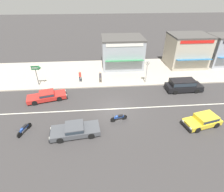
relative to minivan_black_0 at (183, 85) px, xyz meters
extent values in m
plane|color=#383535|center=(-9.42, -3.43, -0.85)|extent=(160.00, 160.00, 0.00)
cube|color=silver|center=(-9.42, -3.43, -0.84)|extent=(50.40, 0.14, 0.01)
cube|color=#ADA393|center=(-9.42, 6.59, -0.77)|extent=(68.00, 10.00, 0.15)
cube|color=black|center=(0.13, 0.00, -0.33)|extent=(4.66, 1.91, 0.70)
cube|color=black|center=(-0.16, 0.00, 0.37)|extent=(3.15, 1.70, 0.70)
cube|color=#28333D|center=(-0.16, 0.00, 0.37)|extent=(3.03, 1.74, 0.45)
cube|color=black|center=(2.49, 0.04, -0.54)|extent=(0.15, 1.80, 0.28)
cube|color=white|center=(2.45, 0.68, -0.18)|extent=(0.08, 0.24, 0.14)
cube|color=white|center=(2.47, -0.60, -0.18)|extent=(0.08, 0.24, 0.14)
cylinder|color=black|center=(1.55, 0.90, -0.55)|extent=(0.60, 0.23, 0.60)
cylinder|color=black|center=(1.58, -0.84, -0.55)|extent=(0.60, 0.23, 0.60)
cylinder|color=black|center=(-1.32, 0.85, -0.55)|extent=(0.60, 0.23, 0.60)
cylinder|color=black|center=(-1.29, -0.89, -0.55)|extent=(0.60, 0.23, 0.60)
cube|color=yellow|center=(-0.94, -6.79, -0.44)|extent=(3.87, 2.37, 0.48)
cube|color=yellow|center=(-0.59, -6.71, 0.03)|extent=(2.25, 1.85, 0.46)
cube|color=#28333D|center=(-0.59, -6.71, 0.03)|extent=(2.18, 1.87, 0.29)
cube|color=black|center=(-2.74, -7.21, -0.54)|extent=(0.47, 1.56, 0.28)
cube|color=white|center=(-2.59, -7.75, -0.33)|extent=(0.13, 0.25, 0.14)
cube|color=white|center=(-2.84, -6.65, -0.33)|extent=(0.13, 0.25, 0.14)
cylinder|color=black|center=(-1.86, -7.79, -0.55)|extent=(0.63, 0.35, 0.60)
cylinder|color=black|center=(-2.20, -6.30, -0.55)|extent=(0.63, 0.35, 0.60)
cylinder|color=black|center=(0.32, -7.29, -0.55)|extent=(0.63, 0.35, 0.60)
cylinder|color=black|center=(-0.02, -5.80, -0.55)|extent=(0.63, 0.35, 0.60)
cube|color=#47494F|center=(-13.40, -7.07, -0.44)|extent=(4.66, 2.30, 0.48)
cube|color=#47494F|center=(-13.45, -7.08, 0.01)|extent=(1.85, 1.80, 0.42)
cube|color=#28333D|center=(-13.45, -7.08, 0.01)|extent=(1.79, 1.83, 0.27)
cube|color=black|center=(-15.67, -7.33, -0.54)|extent=(0.32, 1.76, 0.28)
cube|color=white|center=(-15.57, -7.95, -0.33)|extent=(0.11, 0.25, 0.14)
cube|color=white|center=(-15.71, -6.70, -0.33)|extent=(0.11, 0.25, 0.14)
cylinder|color=black|center=(-14.68, -8.08, -0.55)|extent=(0.62, 0.29, 0.60)
cylinder|color=black|center=(-14.88, -6.38, -0.55)|extent=(0.62, 0.29, 0.60)
cylinder|color=black|center=(-11.92, -7.76, -0.55)|extent=(0.62, 0.29, 0.60)
cylinder|color=black|center=(-12.12, -6.06, -0.55)|extent=(0.62, 0.29, 0.60)
cube|color=red|center=(-17.46, -0.82, -0.44)|extent=(4.79, 2.71, 0.48)
cube|color=red|center=(-17.41, -0.81, 0.01)|extent=(2.01, 1.86, 0.42)
cube|color=#28333D|center=(-17.41, -0.81, 0.01)|extent=(1.95, 1.88, 0.27)
cube|color=black|center=(-15.22, -0.26, -0.54)|extent=(0.51, 1.61, 0.28)
cube|color=white|center=(-15.39, 0.29, -0.33)|extent=(0.14, 0.25, 0.14)
cube|color=white|center=(-15.11, -0.83, -0.33)|extent=(0.14, 0.25, 0.14)
cylinder|color=black|center=(-16.29, 0.28, -0.55)|extent=(0.64, 0.36, 0.60)
cylinder|color=black|center=(-15.91, -1.25, -0.55)|extent=(0.64, 0.36, 0.60)
cylinder|color=black|center=(-19.01, -0.40, -0.55)|extent=(0.64, 0.36, 0.60)
cylinder|color=black|center=(-18.63, -1.93, -0.55)|extent=(0.64, 0.36, 0.60)
cylinder|color=black|center=(-18.52, -7.08, -0.57)|extent=(0.30, 0.56, 0.56)
cylinder|color=black|center=(-18.03, -5.86, -0.57)|extent=(0.30, 0.56, 0.56)
cube|color=#23479E|center=(-18.28, -6.47, -0.37)|extent=(0.54, 1.08, 0.18)
cube|color=black|center=(-18.22, -6.32, -0.23)|extent=(0.44, 0.64, 0.12)
ellipsoid|color=#23479E|center=(-18.36, -6.68, -0.25)|extent=(0.37, 0.46, 0.22)
cylinder|color=#232326|center=(-18.51, -7.05, -0.07)|extent=(0.53, 0.24, 0.03)
cylinder|color=black|center=(-9.74, -5.64, -0.57)|extent=(0.57, 0.23, 0.56)
cylinder|color=black|center=(-8.54, -5.35, -0.57)|extent=(0.57, 0.23, 0.56)
cube|color=#23479E|center=(-9.14, -5.50, -0.37)|extent=(1.06, 0.38, 0.18)
cube|color=black|center=(-8.99, -5.46, -0.23)|extent=(0.60, 0.36, 0.12)
ellipsoid|color=#23479E|center=(-9.35, -5.55, -0.25)|extent=(0.44, 0.33, 0.22)
cylinder|color=#232326|center=(-9.71, -5.63, -0.07)|extent=(0.16, 0.55, 0.03)
cylinder|color=#9E9EA3|center=(-4.42, 2.32, 0.65)|extent=(0.12, 0.12, 2.70)
cylinder|color=#9E9EA3|center=(-4.42, 2.32, 2.28)|extent=(0.57, 0.18, 0.57)
cylinder|color=white|center=(-4.42, 2.22, 2.28)|extent=(0.50, 0.02, 0.50)
cylinder|color=white|center=(-4.42, 2.41, 2.28)|extent=(0.50, 0.02, 0.50)
cube|color=black|center=(-4.42, 2.21, 2.28)|extent=(0.06, 0.01, 0.26)
cube|color=black|center=(-4.42, 2.21, 2.28)|extent=(0.30, 0.01, 0.30)
cylinder|color=#4C4C51|center=(-19.42, 2.86, 0.44)|extent=(0.10, 0.10, 2.27)
cube|color=#236638|center=(-19.42, 2.82, 1.85)|extent=(0.96, 0.06, 0.55)
cone|color=#236638|center=(-18.76, 2.82, 1.85)|extent=(0.36, 0.61, 0.61)
cube|color=white|center=(-19.42, 2.79, 1.85)|extent=(0.77, 0.01, 0.10)
cylinder|color=#4C4238|center=(-10.92, 2.91, -0.29)|extent=(0.14, 0.14, 0.81)
cylinder|color=#4C4238|center=(-10.72, 2.91, -0.29)|extent=(0.14, 0.14, 0.81)
cylinder|color=#514C56|center=(-10.82, 2.91, 0.41)|extent=(0.34, 0.34, 0.60)
sphere|color=#D6AD89|center=(-10.82, 2.91, 0.82)|extent=(0.22, 0.22, 0.22)
cylinder|color=#232838|center=(-13.78, 3.38, -0.30)|extent=(0.14, 0.14, 0.79)
cylinder|color=#232838|center=(-13.58, 3.38, -0.30)|extent=(0.14, 0.14, 0.79)
cylinder|color=#D63D33|center=(-13.68, 3.38, 0.39)|extent=(0.34, 0.34, 0.59)
sphere|color=tan|center=(-13.68, 3.38, 0.80)|extent=(0.21, 0.21, 0.21)
cube|color=#B2A893|center=(3.78, 8.14, 1.79)|extent=(6.12, 4.89, 4.96)
cube|color=#474442|center=(3.78, 8.14, 4.39)|extent=(6.24, 4.99, 0.24)
cube|color=#286BA3|center=(3.78, 5.35, 1.35)|extent=(5.51, 0.90, 0.28)
cube|color=red|center=(3.78, 5.68, 3.97)|extent=(5.20, 0.08, 0.44)
cube|color=#999EA8|center=(-7.02, 8.74, 1.62)|extent=(6.54, 5.24, 4.63)
cube|color=#474442|center=(-7.02, 8.74, 4.06)|extent=(6.67, 5.34, 0.24)
cube|color=#33844C|center=(-7.02, 5.77, 1.35)|extent=(5.89, 0.90, 0.28)
cube|color=white|center=(-7.02, 6.10, 3.64)|extent=(5.56, 0.08, 0.44)
camera|label=1|loc=(-10.96, -19.36, 11.04)|focal=28.00mm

